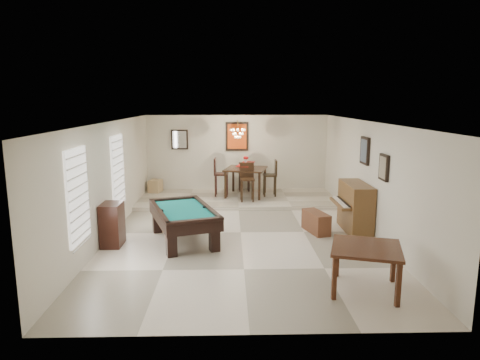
{
  "coord_description": "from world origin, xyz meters",
  "views": [
    {
      "loc": [
        -0.27,
        -9.71,
        3.08
      ],
      "look_at": [
        0.0,
        0.6,
        1.15
      ],
      "focal_mm": 32.0,
      "sensor_mm": 36.0,
      "label": 1
    }
  ],
  "objects_px": {
    "dining_chair_north": "(244,176)",
    "chandelier": "(238,130)",
    "pool_table": "(184,225)",
    "square_table": "(365,268)",
    "dining_table": "(246,180)",
    "flower_vase": "(246,160)",
    "corner_bench": "(155,186)",
    "dining_chair_east": "(270,178)",
    "dining_chair_west": "(221,177)",
    "upright_piano": "(350,207)",
    "piano_bench": "(316,222)",
    "dining_chair_south": "(247,182)",
    "apothecary_chest": "(112,224)"
  },
  "relations": [
    {
      "from": "upright_piano",
      "to": "apothecary_chest",
      "type": "relative_size",
      "value": 1.5
    },
    {
      "from": "dining_chair_west",
      "to": "corner_bench",
      "type": "height_order",
      "value": "dining_chair_west"
    },
    {
      "from": "corner_bench",
      "to": "upright_piano",
      "type": "bearing_deg",
      "value": -37.15
    },
    {
      "from": "upright_piano",
      "to": "dining_chair_north",
      "type": "xyz_separation_m",
      "value": [
        -2.36,
        4.14,
        0.03
      ]
    },
    {
      "from": "square_table",
      "to": "apothecary_chest",
      "type": "xyz_separation_m",
      "value": [
        -4.73,
        2.34,
        0.09
      ]
    },
    {
      "from": "piano_bench",
      "to": "corner_bench",
      "type": "height_order",
      "value": "corner_bench"
    },
    {
      "from": "flower_vase",
      "to": "dining_chair_east",
      "type": "height_order",
      "value": "flower_vase"
    },
    {
      "from": "dining_chair_north",
      "to": "square_table",
      "type": "bearing_deg",
      "value": 101.05
    },
    {
      "from": "upright_piano",
      "to": "piano_bench",
      "type": "height_order",
      "value": "upright_piano"
    },
    {
      "from": "dining_chair_south",
      "to": "chandelier",
      "type": "distance_m",
      "value": 1.61
    },
    {
      "from": "upright_piano",
      "to": "dining_chair_north",
      "type": "distance_m",
      "value": 4.76
    },
    {
      "from": "pool_table",
      "to": "square_table",
      "type": "distance_m",
      "value": 4.14
    },
    {
      "from": "flower_vase",
      "to": "corner_bench",
      "type": "bearing_deg",
      "value": 168.39
    },
    {
      "from": "dining_table",
      "to": "dining_chair_west",
      "type": "xyz_separation_m",
      "value": [
        -0.76,
        0.01,
        0.09
      ]
    },
    {
      "from": "dining_chair_north",
      "to": "flower_vase",
      "type": "bearing_deg",
      "value": 89.59
    },
    {
      "from": "upright_piano",
      "to": "corner_bench",
      "type": "bearing_deg",
      "value": 142.85
    },
    {
      "from": "dining_chair_north",
      "to": "upright_piano",
      "type": "bearing_deg",
      "value": 117.62
    },
    {
      "from": "apothecary_chest",
      "to": "dining_chair_north",
      "type": "bearing_deg",
      "value": 59.17
    },
    {
      "from": "dining_chair_north",
      "to": "corner_bench",
      "type": "height_order",
      "value": "dining_chair_north"
    },
    {
      "from": "square_table",
      "to": "apothecary_chest",
      "type": "bearing_deg",
      "value": 153.69
    },
    {
      "from": "square_table",
      "to": "dining_chair_west",
      "type": "xyz_separation_m",
      "value": [
        -2.46,
        6.64,
        0.34
      ]
    },
    {
      "from": "flower_vase",
      "to": "dining_table",
      "type": "bearing_deg",
      "value": 0.0
    },
    {
      "from": "pool_table",
      "to": "dining_chair_south",
      "type": "height_order",
      "value": "dining_chair_south"
    },
    {
      "from": "apothecary_chest",
      "to": "dining_chair_north",
      "type": "xyz_separation_m",
      "value": [
        3.0,
        5.03,
        0.15
      ]
    },
    {
      "from": "flower_vase",
      "to": "dining_chair_south",
      "type": "bearing_deg",
      "value": -88.68
    },
    {
      "from": "apothecary_chest",
      "to": "dining_table",
      "type": "xyz_separation_m",
      "value": [
        3.03,
        4.29,
        0.15
      ]
    },
    {
      "from": "dining_chair_west",
      "to": "chandelier",
      "type": "height_order",
      "value": "chandelier"
    },
    {
      "from": "apothecary_chest",
      "to": "flower_vase",
      "type": "relative_size",
      "value": 3.47
    },
    {
      "from": "square_table",
      "to": "flower_vase",
      "type": "distance_m",
      "value": 6.9
    },
    {
      "from": "apothecary_chest",
      "to": "dining_table",
      "type": "distance_m",
      "value": 5.25
    },
    {
      "from": "corner_bench",
      "to": "dining_chair_north",
      "type": "bearing_deg",
      "value": 2.78
    },
    {
      "from": "pool_table",
      "to": "chandelier",
      "type": "xyz_separation_m",
      "value": [
        1.28,
        3.79,
        1.84
      ]
    },
    {
      "from": "square_table",
      "to": "dining_chair_west",
      "type": "height_order",
      "value": "dining_chair_west"
    },
    {
      "from": "dining_chair_north",
      "to": "chandelier",
      "type": "relative_size",
      "value": 1.63
    },
    {
      "from": "upright_piano",
      "to": "corner_bench",
      "type": "relative_size",
      "value": 3.11
    },
    {
      "from": "pool_table",
      "to": "chandelier",
      "type": "distance_m",
      "value": 4.4
    },
    {
      "from": "corner_bench",
      "to": "pool_table",
      "type": "bearing_deg",
      "value": -73.13
    },
    {
      "from": "piano_bench",
      "to": "chandelier",
      "type": "relative_size",
      "value": 1.46
    },
    {
      "from": "dining_chair_south",
      "to": "flower_vase",
      "type": "bearing_deg",
      "value": 89.37
    },
    {
      "from": "upright_piano",
      "to": "piano_bench",
      "type": "xyz_separation_m",
      "value": [
        -0.81,
        -0.08,
        -0.33
      ]
    },
    {
      "from": "dining_chair_north",
      "to": "dining_chair_east",
      "type": "height_order",
      "value": "dining_chair_east"
    },
    {
      "from": "dining_table",
      "to": "flower_vase",
      "type": "height_order",
      "value": "flower_vase"
    },
    {
      "from": "dining_table",
      "to": "dining_chair_north",
      "type": "distance_m",
      "value": 0.74
    },
    {
      "from": "upright_piano",
      "to": "corner_bench",
      "type": "xyz_separation_m",
      "value": [
        -5.27,
        3.99,
        -0.26
      ]
    },
    {
      "from": "square_table",
      "to": "dining_chair_north",
      "type": "height_order",
      "value": "dining_chair_north"
    },
    {
      "from": "dining_chair_west",
      "to": "dining_chair_east",
      "type": "distance_m",
      "value": 1.52
    },
    {
      "from": "pool_table",
      "to": "flower_vase",
      "type": "xyz_separation_m",
      "value": [
        1.53,
        4.04,
        0.89
      ]
    },
    {
      "from": "dining_chair_south",
      "to": "corner_bench",
      "type": "height_order",
      "value": "dining_chair_south"
    },
    {
      "from": "dining_table",
      "to": "flower_vase",
      "type": "relative_size",
      "value": 4.51
    },
    {
      "from": "square_table",
      "to": "corner_bench",
      "type": "distance_m",
      "value": 8.59
    }
  ]
}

